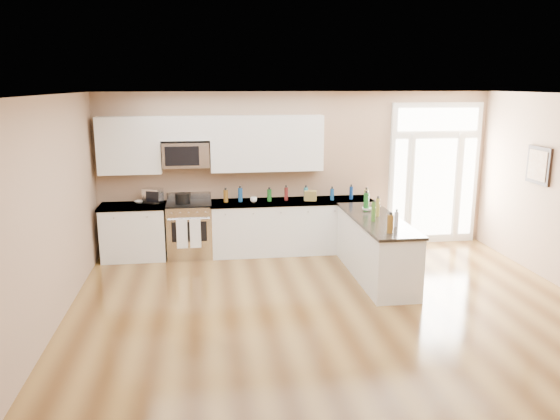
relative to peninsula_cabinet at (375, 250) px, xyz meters
name	(u,v)px	position (x,y,z in m)	size (l,w,h in m)	color
ground	(356,347)	(-0.93, -2.24, -0.43)	(8.00, 8.00, 0.00)	#583818
room_shell	(361,201)	(-0.93, -2.24, 1.27)	(8.00, 8.00, 8.00)	tan
back_cabinet_left	(134,234)	(-3.80, 1.45, 0.00)	(1.10, 0.66, 0.94)	white
back_cabinet_right	(291,228)	(-1.08, 1.45, 0.00)	(2.85, 0.66, 0.94)	white
peninsula_cabinet	(375,250)	(0.00, 0.00, 0.00)	(0.69, 2.32, 0.94)	white
upper_cabinet_left	(129,145)	(-3.81, 1.59, 1.49)	(1.04, 0.33, 0.95)	white
upper_cabinet_right	(267,143)	(-1.50, 1.59, 1.49)	(1.94, 0.33, 0.95)	white
upper_cabinet_short	(185,128)	(-2.88, 1.59, 1.77)	(0.82, 0.33, 0.40)	white
microwave	(186,155)	(-2.88, 1.56, 1.33)	(0.78, 0.41, 0.42)	silver
entry_door	(434,174)	(1.62, 1.71, 0.87)	(1.70, 0.10, 2.60)	white
wall_art_near	(539,165)	(2.54, -0.04, 1.27)	(0.05, 0.58, 0.58)	black
kitchen_range	(190,229)	(-2.86, 1.45, 0.05)	(0.76, 0.68, 1.08)	silver
stockpot	(182,198)	(-2.96, 1.40, 0.61)	(0.25, 0.25, 0.19)	black
toaster_oven	(153,196)	(-3.46, 1.58, 0.63)	(0.29, 0.23, 0.25)	silver
cardboard_box	(310,196)	(-0.76, 1.39, 0.59)	(0.21, 0.15, 0.17)	olive
bowl_left	(140,202)	(-3.69, 1.59, 0.53)	(0.17, 0.17, 0.04)	white
bowl_peninsula	(367,209)	(-0.01, 0.48, 0.53)	(0.17, 0.17, 0.05)	white
cup_counter	(254,200)	(-1.75, 1.37, 0.55)	(0.12, 0.12, 0.09)	white
counter_bottles	(328,202)	(-0.61, 0.69, 0.63)	(2.41, 2.38, 0.30)	#19591E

